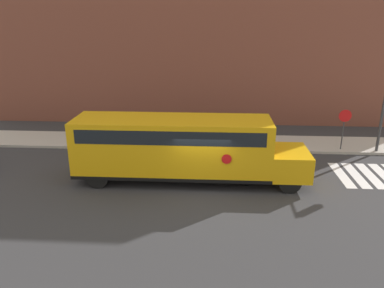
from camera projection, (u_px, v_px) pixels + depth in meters
The scene contains 5 objects.
ground_plane at pixel (202, 188), 17.25m from camera, with size 60.00×60.00×0.00m, color #333335.
sidewalk_strip at pixel (206, 142), 23.37m from camera, with size 44.00×3.00×0.15m.
building_backdrop at pixel (209, 25), 27.30m from camera, with size 32.00×4.00×13.91m.
school_bus at pixel (180, 146), 17.59m from camera, with size 10.92×2.57×3.06m.
stop_sign at pixel (344, 124), 21.43m from camera, with size 0.71×0.10×2.53m.
Camera 1 is at (0.50, -15.68, 7.49)m, focal length 35.00 mm.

